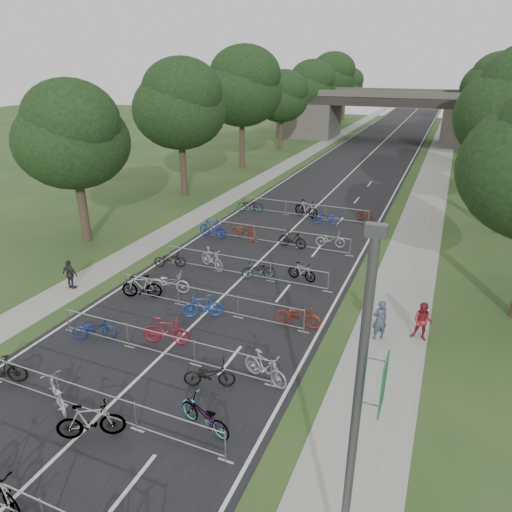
{
  "coord_description": "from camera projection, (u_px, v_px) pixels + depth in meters",
  "views": [
    {
      "loc": [
        9.2,
        -5.02,
        10.56
      ],
      "look_at": [
        0.52,
        15.45,
        1.1
      ],
      "focal_mm": 32.0,
      "sensor_mm": 36.0,
      "label": 1
    }
  ],
  "objects": [
    {
      "name": "tree_left_4",
      "position": [
        310.0,
        86.0,
        67.08
      ],
      "size": [
        7.56,
        7.56,
        11.53
      ],
      "color": "#33261C",
      "rests_on": "ground"
    },
    {
      "name": "bike_9",
      "position": [
        166.0,
        331.0,
        18.34
      ],
      "size": [
        2.05,
        1.03,
        1.19
      ],
      "primitive_type": "imported",
      "rotation": [
        0.0,
        0.0,
        1.82
      ],
      "color": "maroon",
      "rests_on": "ground"
    },
    {
      "name": "tree_left_3",
      "position": [
        282.0,
        98.0,
        57.23
      ],
      "size": [
        6.72,
        6.72,
        10.25
      ],
      "color": "#33261C",
      "rests_on": "ground"
    },
    {
      "name": "bike_14",
      "position": [
        203.0,
        306.0,
        20.29
      ],
      "size": [
        1.88,
        1.34,
        1.11
      ],
      "primitive_type": "imported",
      "rotation": [
        0.0,
        0.0,
        5.2
      ],
      "color": "#1C469D",
      "rests_on": "ground"
    },
    {
      "name": "bike_25",
      "position": [
        306.0,
        209.0,
        33.58
      ],
      "size": [
        2.16,
        1.29,
        1.25
      ],
      "primitive_type": "imported",
      "rotation": [
        0.0,
        0.0,
        1.21
      ],
      "color": "#ACAEB4",
      "rests_on": "ground"
    },
    {
      "name": "lane_markings",
      "position": [
        365.0,
        159.0,
        54.05
      ],
      "size": [
        0.12,
        140.0,
        0.0
      ],
      "primitive_type": "cube",
      "color": "silver",
      "rests_on": "ground"
    },
    {
      "name": "tree_right_2",
      "position": [
        506.0,
        122.0,
        38.48
      ],
      "size": [
        6.16,
        6.16,
        9.39
      ],
      "color": "#33261C",
      "rests_on": "ground"
    },
    {
      "name": "tree_left_1",
      "position": [
        180.0,
        106.0,
        36.58
      ],
      "size": [
        7.56,
        7.56,
        11.53
      ],
      "color": "#33261C",
      "rests_on": "ground"
    },
    {
      "name": "tree_right_5",
      "position": [
        488.0,
        96.0,
        68.98
      ],
      "size": [
        6.16,
        6.16,
        9.39
      ],
      "color": "#33261C",
      "rests_on": "ground"
    },
    {
      "name": "road",
      "position": [
        365.0,
        159.0,
        54.05
      ],
      "size": [
        11.0,
        140.0,
        0.01
      ],
      "primitive_type": "cube",
      "color": "black",
      "rests_on": "ground"
    },
    {
      "name": "bike_22",
      "position": [
        293.0,
        239.0,
        28.0
      ],
      "size": [
        1.9,
        0.75,
        1.11
      ],
      "primitive_type": "imported",
      "rotation": [
        0.0,
        0.0,
        1.44
      ],
      "color": "black",
      "rests_on": "ground"
    },
    {
      "name": "pedestrian_a",
      "position": [
        380.0,
        320.0,
        18.56
      ],
      "size": [
        0.77,
        0.72,
        1.77
      ],
      "primitive_type": "imported",
      "rotation": [
        0.0,
        0.0,
        3.76
      ],
      "color": "#353E50",
      "rests_on": "ground"
    },
    {
      "name": "tree_left_2",
      "position": [
        242.0,
        88.0,
        46.43
      ],
      "size": [
        8.4,
        8.4,
        12.81
      ],
      "color": "#33261C",
      "rests_on": "ground"
    },
    {
      "name": "tree_right_4",
      "position": [
        495.0,
        85.0,
        58.05
      ],
      "size": [
        8.18,
        8.18,
        12.47
      ],
      "color": "#33261C",
      "rests_on": "ground"
    },
    {
      "name": "barrier_row_5",
      "position": [
        277.0,
        237.0,
        28.42
      ],
      "size": [
        9.7,
        0.08,
        1.1
      ],
      "color": "#ACAEB4",
      "rests_on": "ground"
    },
    {
      "name": "bike_16",
      "position": [
        170.0,
        259.0,
        25.36
      ],
      "size": [
        1.86,
        1.22,
        0.92
      ],
      "primitive_type": "imported",
      "rotation": [
        0.0,
        0.0,
        1.95
      ],
      "color": "black",
      "rests_on": "ground"
    },
    {
      "name": "tree_left_5",
      "position": [
        331.0,
        78.0,
        76.93
      ],
      "size": [
        8.4,
        8.4,
        12.81
      ],
      "color": "#33261C",
      "rests_on": "ground"
    },
    {
      "name": "tree_right_3",
      "position": [
        499.0,
        100.0,
        48.27
      ],
      "size": [
        7.17,
        7.17,
        10.93
      ],
      "color": "#33261C",
      "rests_on": "ground"
    },
    {
      "name": "barrier_row_4",
      "position": [
        244.0,
        267.0,
        24.18
      ],
      "size": [
        9.7,
        0.08,
        1.1
      ],
      "color": "#ACAEB4",
      "rests_on": "ground"
    },
    {
      "name": "bike_6",
      "position": [
        91.0,
        421.0,
        13.71
      ],
      "size": [
        2.05,
        1.56,
        1.23
      ],
      "primitive_type": "imported",
      "rotation": [
        0.0,
        0.0,
        2.12
      ],
      "color": "#ACAEB4",
      "rests_on": "ground"
    },
    {
      "name": "bike_4",
      "position": [
        0.0,
        370.0,
        16.08
      ],
      "size": [
        1.93,
        1.32,
        1.13
      ],
      "primitive_type": "imported",
      "rotation": [
        0.0,
        0.0,
        5.17
      ],
      "color": "black",
      "rests_on": "ground"
    },
    {
      "name": "overpass_bridge",
      "position": [
        387.0,
        116.0,
        65.38
      ],
      "size": [
        31.0,
        8.0,
        7.05
      ],
      "color": "#45423E",
      "rests_on": "ground"
    },
    {
      "name": "bike_21",
      "position": [
        244.0,
        231.0,
        29.36
      ],
      "size": [
        2.17,
        1.27,
        1.08
      ],
      "primitive_type": "imported",
      "rotation": [
        0.0,
        0.0,
        1.28
      ],
      "color": "maroon",
      "rests_on": "ground"
    },
    {
      "name": "tree_left_0",
      "position": [
        72.0,
        138.0,
        26.73
      ],
      "size": [
        6.72,
        6.72,
        10.25
      ],
      "color": "#33261C",
      "rests_on": "ground"
    },
    {
      "name": "bike_13",
      "position": [
        169.0,
        282.0,
        22.54
      ],
      "size": [
        2.16,
        1.17,
        1.08
      ],
      "primitive_type": "imported",
      "rotation": [
        0.0,
        0.0,
        1.81
      ],
      "color": "#A5A5AD",
      "rests_on": "ground"
    },
    {
      "name": "bike_18",
      "position": [
        258.0,
        270.0,
        24.04
      ],
      "size": [
        1.81,
        1.37,
        0.91
      ],
      "primitive_type": "imported",
      "rotation": [
        0.0,
        0.0,
        5.22
      ],
      "color": "#ACAEB4",
      "rests_on": "ground"
    },
    {
      "name": "barrier_row_1",
      "position": [
        96.0,
        403.0,
        14.52
      ],
      "size": [
        9.7,
        0.08,
        1.1
      ],
      "color": "#ACAEB4",
      "rests_on": "ground"
    },
    {
      "name": "sidewalk_right",
      "position": [
        437.0,
        164.0,
        51.18
      ],
      "size": [
        3.0,
        140.0,
        0.01
      ],
      "primitive_type": "cube",
      "color": "gray",
      "rests_on": "ground"
    },
    {
      "name": "ground",
      "position": [
        2.0,
        509.0,
        11.69
      ],
      "size": [
        200.0,
        200.0,
        0.0
      ],
      "primitive_type": "plane",
      "color": "#27481E",
      "rests_on": "ground"
    },
    {
      "name": "bike_8",
      "position": [
        94.0,
        329.0,
        18.71
      ],
      "size": [
        1.92,
        1.35,
        0.96
      ],
      "primitive_type": "imported",
      "rotation": [
        0.0,
        0.0,
        2.01
      ],
      "color": "navy",
      "rests_on": "ground"
    },
    {
      "name": "bike_11",
      "position": [
        265.0,
        368.0,
        16.15
      ],
      "size": [
        2.05,
        1.18,
        1.19
      ],
      "primitive_type": "imported",
      "rotation": [
        0.0,
        0.0,
        1.23
      ],
      "color": "#9F9EA5",
      "rests_on": "ground"
    },
    {
      "name": "bike_5",
      "position": [
        57.0,
        394.0,
        15.02
      ],
      "size": [
        1.94,
        1.53,
        0.98
      ],
      "primitive_type": "imported",
      "rotation": [
        0.0,
        0.0,
        4.17
      ],
      "color": "#A0A0A7",
      "rests_on": "ground"
    },
    {
      "name": "pedestrian_b",
      "position": [
        423.0,
        322.0,
        18.53
      ],
      "size": [
        0.89,
        0.73,
        1.66
      ],
      "primitive_type": "imported",
      "rotation": [
        0.0,
        0.0,
        -0.14
      ],
      "color": "maroon",
      "rests_on": "ground"
    },
    {
      "name": "barrier_row_2",
      "position": [
        160.0,
        344.0,
        17.57
      ],
      "size": [
        9.7,
        0.08,
        1.1
      ],
      "color": "#ACAEB4",
      "rests_on": "ground"
    },
    {
      "name": "bike_23",
      "position": [
        330.0,
        240.0,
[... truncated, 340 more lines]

